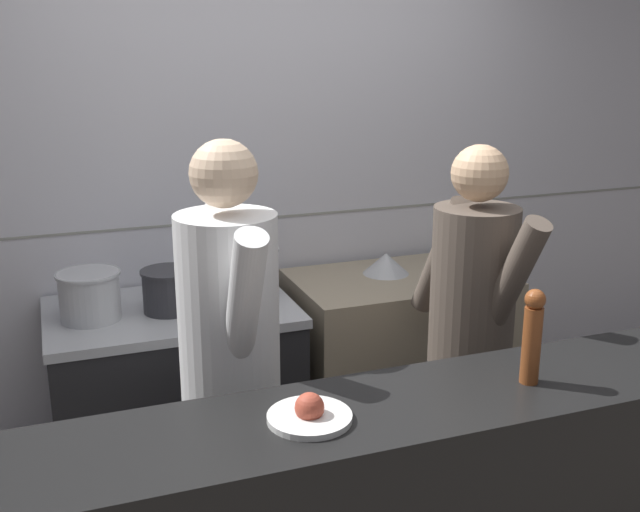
{
  "coord_description": "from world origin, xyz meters",
  "views": [
    {
      "loc": [
        -1.03,
        -2.0,
        1.98
      ],
      "look_at": [
        -0.0,
        0.74,
        1.15
      ],
      "focal_mm": 42.0,
      "sensor_mm": 36.0,
      "label": 1
    }
  ],
  "objects": [
    {
      "name": "wall_back_tiled",
      "position": [
        0.0,
        1.52,
        1.3
      ],
      "size": [
        8.0,
        0.06,
        2.6
      ],
      "color": "silver",
      "rests_on": "ground_plane"
    },
    {
      "name": "oven_range",
      "position": [
        -0.56,
        1.12,
        0.44
      ],
      "size": [
        1.07,
        0.71,
        0.87
      ],
      "color": "#232326",
      "rests_on": "ground_plane"
    },
    {
      "name": "prep_counter",
      "position": [
        0.55,
        1.12,
        0.44
      ],
      "size": [
        1.03,
        0.65,
        0.89
      ],
      "color": "gray",
      "rests_on": "ground_plane"
    },
    {
      "name": "stock_pot",
      "position": [
        -0.9,
        1.1,
        0.98
      ],
      "size": [
        0.26,
        0.26,
        0.21
      ],
      "color": "#B7BABF",
      "rests_on": "oven_range"
    },
    {
      "name": "sauce_pot",
      "position": [
        -0.57,
        1.08,
        0.97
      ],
      "size": [
        0.23,
        0.23,
        0.19
      ],
      "color": "#2D2D33",
      "rests_on": "oven_range"
    },
    {
      "name": "braising_pot",
      "position": [
        -0.19,
        1.13,
        0.99
      ],
      "size": [
        0.26,
        0.26,
        0.23
      ],
      "color": "#B7BABF",
      "rests_on": "oven_range"
    },
    {
      "name": "mixing_bowl_steel",
      "position": [
        0.51,
        1.19,
        0.94
      ],
      "size": [
        0.23,
        0.23,
        0.1
      ],
      "color": "#B7BABF",
      "rests_on": "prep_counter"
    },
    {
      "name": "chefs_knife",
      "position": [
        0.77,
        0.94,
        0.9
      ],
      "size": [
        0.31,
        0.2,
        0.02
      ],
      "color": "#B7BABF",
      "rests_on": "prep_counter"
    },
    {
      "name": "plated_dish_main",
      "position": [
        -0.41,
        -0.28,
        1.02
      ],
      "size": [
        0.23,
        0.23,
        0.08
      ],
      "color": "white",
      "rests_on": "pass_counter"
    },
    {
      "name": "pepper_mill",
      "position": [
        0.29,
        -0.28,
        1.15
      ],
      "size": [
        0.06,
        0.06,
        0.3
      ],
      "color": "brown",
      "rests_on": "pass_counter"
    },
    {
      "name": "chef_head_cook",
      "position": [
        -0.48,
        0.34,
        0.94
      ],
      "size": [
        0.35,
        0.74,
        1.69
      ],
      "rotation": [
        0.0,
        0.0,
        0.01
      ],
      "color": "black",
      "rests_on": "ground_plane"
    },
    {
      "name": "chef_sous",
      "position": [
        0.5,
        0.37,
        0.91
      ],
      "size": [
        0.38,
        0.71,
        1.63
      ],
      "rotation": [
        0.0,
        0.0,
        0.18
      ],
      "color": "black",
      "rests_on": "ground_plane"
    }
  ]
}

